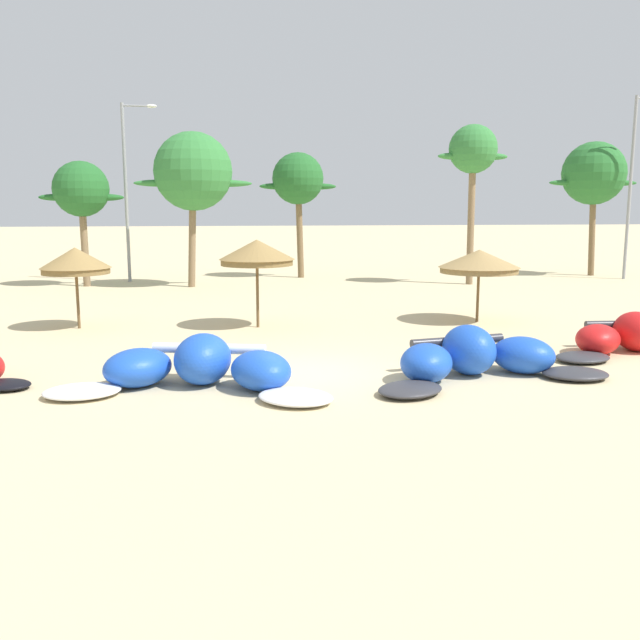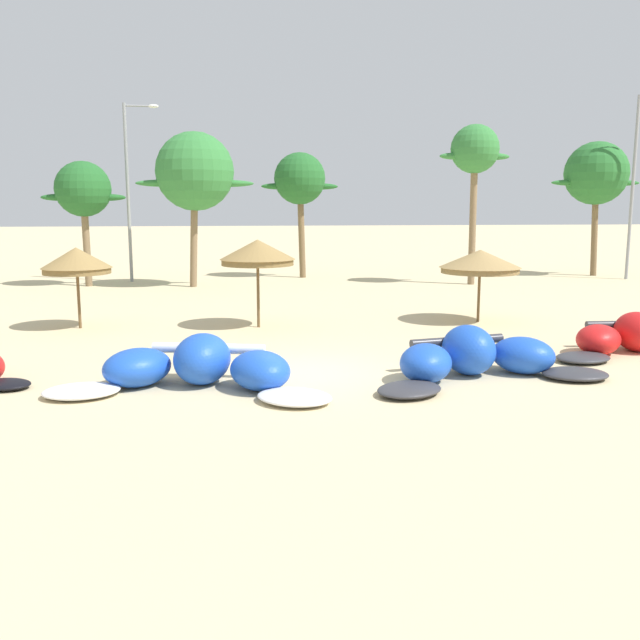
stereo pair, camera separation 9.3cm
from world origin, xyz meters
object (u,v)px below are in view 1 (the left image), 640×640
(palm_center_right, at_px, (473,153))
(lamppost_east_center, at_px, (632,180))
(beach_umbrella_near_palms, at_px, (479,261))
(palm_right_of_gap, at_px, (594,174))
(palm_left, at_px, (81,191))
(palm_center_left, at_px, (298,180))
(lamppost_west_center, at_px, (128,184))
(palm_left_of_gap, at_px, (193,172))
(beach_umbrella_middle, at_px, (257,252))
(kite_left, at_px, (199,368))
(beach_umbrella_near_van, at_px, (75,261))
(kite_left_of_center, at_px, (476,358))

(palm_center_right, distance_m, lamppost_east_center, 10.10)
(beach_umbrella_near_palms, height_order, palm_right_of_gap, palm_right_of_gap)
(palm_left, xyz_separation_m, palm_center_left, (11.49, 2.92, 0.69))
(lamppost_west_center, xyz_separation_m, lamppost_east_center, (27.99, -2.31, 0.27))
(palm_left_of_gap, xyz_separation_m, lamppost_east_center, (24.38, 0.61, -0.22))
(beach_umbrella_middle, height_order, lamppost_west_center, lamppost_west_center)
(palm_left, xyz_separation_m, lamppost_east_center, (30.11, -0.41, 0.68))
(palm_left_of_gap, height_order, lamppost_west_center, lamppost_west_center)
(beach_umbrella_middle, xyz_separation_m, lamppost_west_center, (-6.24, 15.44, 2.76))
(beach_umbrella_near_palms, distance_m, palm_left_of_gap, 16.74)
(beach_umbrella_near_palms, xyz_separation_m, palm_right_of_gap, (12.67, 15.22, 3.81))
(lamppost_east_center, bearing_deg, beach_umbrella_near_palms, -136.59)
(kite_left, xyz_separation_m, palm_left_of_gap, (-0.92, 20.37, 5.38))
(beach_umbrella_near_palms, xyz_separation_m, palm_center_left, (-4.81, 16.39, 3.42))
(beach_umbrella_near_van, distance_m, palm_left_of_gap, 12.90)
(beach_umbrella_near_palms, bearing_deg, kite_left, -140.66)
(kite_left, distance_m, palm_right_of_gap, 32.62)
(kite_left_of_center, height_order, lamppost_west_center, lamppost_west_center)
(beach_umbrella_near_palms, xyz_separation_m, lamppost_east_center, (13.81, 13.06, 3.42))
(kite_left_of_center, xyz_separation_m, lamppost_east_center, (16.78, 20.88, 5.14))
(beach_umbrella_near_van, bearing_deg, palm_center_right, 31.84)
(kite_left_of_center, xyz_separation_m, palm_center_left, (-1.84, 24.21, 5.15))
(beach_umbrella_middle, bearing_deg, beach_umbrella_near_van, 174.34)
(kite_left, relative_size, lamppost_east_center, 0.65)
(beach_umbrella_near_van, height_order, lamppost_east_center, lamppost_east_center)
(kite_left, height_order, beach_umbrella_near_palms, beach_umbrella_near_palms)
(kite_left_of_center, relative_size, palm_left_of_gap, 0.79)
(kite_left, bearing_deg, palm_right_of_gap, 46.02)
(palm_center_right, relative_size, palm_right_of_gap, 1.06)
(kite_left_of_center, bearing_deg, palm_left_of_gap, 110.55)
(kite_left_of_center, height_order, beach_umbrella_middle, beach_umbrella_middle)
(palm_center_left, bearing_deg, lamppost_east_center, -10.13)
(palm_left, bearing_deg, beach_umbrella_near_van, -80.09)
(kite_left_of_center, xyz_separation_m, palm_left, (-13.33, 21.29, 4.46))
(beach_umbrella_near_palms, relative_size, palm_center_left, 0.40)
(beach_umbrella_middle, xyz_separation_m, lamppost_east_center, (21.75, 13.13, 3.03))
(lamppost_east_center, bearing_deg, kite_left, -138.21)
(beach_umbrella_near_palms, height_order, palm_center_left, palm_center_left)
(beach_umbrella_near_van, height_order, palm_left_of_gap, palm_left_of_gap)
(beach_umbrella_near_van, height_order, palm_center_right, palm_center_right)
(kite_left_of_center, bearing_deg, beach_umbrella_near_palms, 69.19)
(lamppost_west_center, bearing_deg, beach_umbrella_middle, -67.99)
(kite_left, height_order, kite_left_of_center, kite_left_of_center)
(kite_left_of_center, relative_size, beach_umbrella_middle, 2.06)
(palm_right_of_gap, relative_size, lamppost_east_center, 0.78)
(beach_umbrella_middle, bearing_deg, kite_left_of_center, -57.33)
(lamppost_west_center, bearing_deg, beach_umbrella_near_palms, -47.29)
(kite_left_of_center, height_order, palm_center_right, palm_center_right)
(beach_umbrella_near_van, relative_size, beach_umbrella_near_palms, 0.95)
(palm_left_of_gap, distance_m, lamppost_east_center, 24.39)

